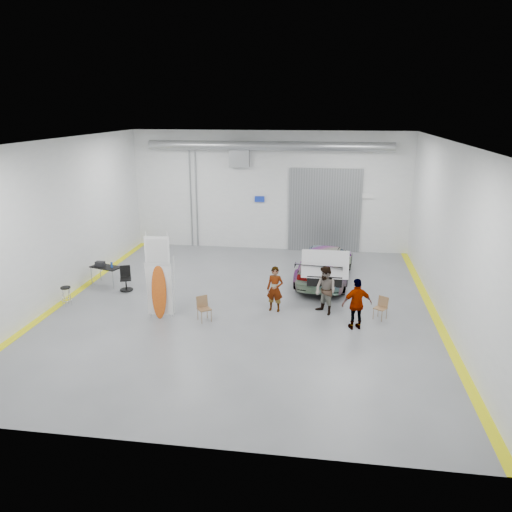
# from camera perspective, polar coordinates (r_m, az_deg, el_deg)

# --- Properties ---
(ground) EXTENTS (16.00, 16.00, 0.00)m
(ground) POSITION_cam_1_polar(r_m,az_deg,el_deg) (18.57, -1.43, -5.80)
(ground) COLOR slate
(ground) RESTS_ON ground
(room_shell) EXTENTS (14.02, 16.18, 6.01)m
(room_shell) POSITION_cam_1_polar(r_m,az_deg,el_deg) (19.55, 0.28, 7.80)
(room_shell) COLOR silver
(room_shell) RESTS_ON ground
(sedan_car) EXTENTS (2.61, 5.40, 1.51)m
(sedan_car) POSITION_cam_1_polar(r_m,az_deg,el_deg) (21.28, 7.88, -0.81)
(sedan_car) COLOR silver
(sedan_car) RESTS_ON ground
(person_a) EXTENTS (0.66, 0.49, 1.66)m
(person_a) POSITION_cam_1_polar(r_m,az_deg,el_deg) (17.92, 2.18, -3.79)
(person_a) COLOR #895F4A
(person_a) RESTS_ON ground
(person_b) EXTENTS (1.07, 1.07, 1.75)m
(person_b) POSITION_cam_1_polar(r_m,az_deg,el_deg) (17.81, 7.95, -3.93)
(person_b) COLOR teal
(person_b) RESTS_ON ground
(person_c) EXTENTS (1.10, 0.70, 1.76)m
(person_c) POSITION_cam_1_polar(r_m,az_deg,el_deg) (16.81, 11.46, -5.39)
(person_c) COLOR #945D31
(person_c) RESTS_ON ground
(surfboard_display) EXTENTS (0.88, 0.29, 3.11)m
(surfboard_display) POSITION_cam_1_polar(r_m,az_deg,el_deg) (17.51, -11.12, -3.12)
(surfboard_display) COLOR white
(surfboard_display) RESTS_ON ground
(folding_chair_near) EXTENTS (0.57, 0.62, 0.86)m
(folding_chair_near) POSITION_cam_1_polar(r_m,az_deg,el_deg) (17.38, -5.90, -6.55)
(folding_chair_near) COLOR brown
(folding_chair_near) RESTS_ON ground
(folding_chair_far) EXTENTS (0.52, 0.57, 0.80)m
(folding_chair_far) POSITION_cam_1_polar(r_m,az_deg,el_deg) (17.95, 13.99, -6.27)
(folding_chair_far) COLOR brown
(folding_chair_far) RESTS_ON ground
(shop_stool) EXTENTS (0.38, 0.38, 0.74)m
(shop_stool) POSITION_cam_1_polar(r_m,az_deg,el_deg) (19.80, -20.85, -4.34)
(shop_stool) COLOR black
(shop_stool) RESTS_ON ground
(work_table) EXTENTS (1.38, 0.98, 1.02)m
(work_table) POSITION_cam_1_polar(r_m,az_deg,el_deg) (21.47, -16.95, -1.15)
(work_table) COLOR gray
(work_table) RESTS_ON ground
(office_chair) EXTENTS (0.56, 0.59, 0.98)m
(office_chair) POSITION_cam_1_polar(r_m,az_deg,el_deg) (20.71, -14.59, -2.65)
(office_chair) COLOR black
(office_chair) RESTS_ON ground
(trunk_lid) EXTENTS (1.77, 1.07, 0.04)m
(trunk_lid) POSITION_cam_1_polar(r_m,az_deg,el_deg) (18.80, 7.89, -0.69)
(trunk_lid) COLOR silver
(trunk_lid) RESTS_ON sedan_car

